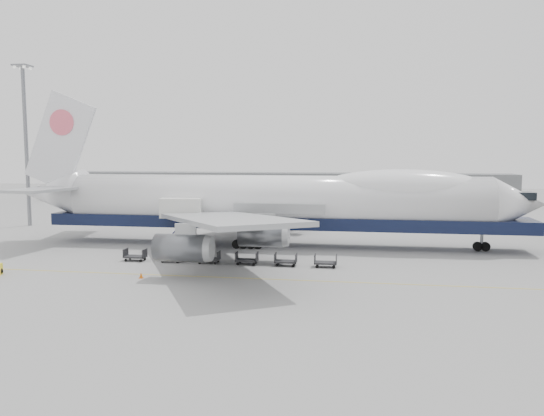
# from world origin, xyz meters

# --- Properties ---
(ground) EXTENTS (260.00, 260.00, 0.00)m
(ground) POSITION_xyz_m (0.00, 0.00, 0.00)
(ground) COLOR gray
(ground) RESTS_ON ground
(apron_line) EXTENTS (60.00, 0.15, 0.01)m
(apron_line) POSITION_xyz_m (0.00, -6.00, 0.01)
(apron_line) COLOR gold
(apron_line) RESTS_ON ground
(hangar) EXTENTS (110.00, 8.00, 7.00)m
(hangar) POSITION_xyz_m (-10.00, 70.00, 3.50)
(hangar) COLOR slate
(hangar) RESTS_ON ground
(floodlight_mast) EXTENTS (2.40, 2.40, 25.43)m
(floodlight_mast) POSITION_xyz_m (-42.00, 24.00, 14.27)
(floodlight_mast) COLOR slate
(floodlight_mast) RESTS_ON ground
(airliner) EXTENTS (67.00, 55.30, 19.98)m
(airliner) POSITION_xyz_m (0.64, 12.00, 5.62)
(airliner) COLOR white
(airliner) RESTS_ON ground
(catering_truck) EXTENTS (5.66, 4.20, 6.19)m
(catering_truck) POSITION_xyz_m (-11.09, 8.52, 3.46)
(catering_truck) COLOR #181C4A
(catering_truck) RESTS_ON ground
(traffic_cone) EXTENTS (0.38, 0.38, 0.56)m
(traffic_cone) POSITION_xyz_m (-9.78, -7.47, 0.27)
(traffic_cone) COLOR #D95D0B
(traffic_cone) RESTS_ON ground
(dolly_0) EXTENTS (2.30, 1.35, 1.30)m
(dolly_0) POSITION_xyz_m (-13.63, 0.08, 0.53)
(dolly_0) COLOR #2D2D30
(dolly_0) RESTS_ON ground
(dolly_1) EXTENTS (2.30, 1.35, 1.30)m
(dolly_1) POSITION_xyz_m (-9.49, 0.08, 0.53)
(dolly_1) COLOR #2D2D30
(dolly_1) RESTS_ON ground
(dolly_2) EXTENTS (2.30, 1.35, 1.30)m
(dolly_2) POSITION_xyz_m (-5.35, 0.08, 0.53)
(dolly_2) COLOR #2D2D30
(dolly_2) RESTS_ON ground
(dolly_3) EXTENTS (2.30, 1.35, 1.30)m
(dolly_3) POSITION_xyz_m (-1.21, 0.08, 0.53)
(dolly_3) COLOR #2D2D30
(dolly_3) RESTS_ON ground
(dolly_4) EXTENTS (2.30, 1.35, 1.30)m
(dolly_4) POSITION_xyz_m (2.93, 0.08, 0.53)
(dolly_4) COLOR #2D2D30
(dolly_4) RESTS_ON ground
(dolly_5) EXTENTS (2.30, 1.35, 1.30)m
(dolly_5) POSITION_xyz_m (7.07, 0.08, 0.53)
(dolly_5) COLOR #2D2D30
(dolly_5) RESTS_ON ground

